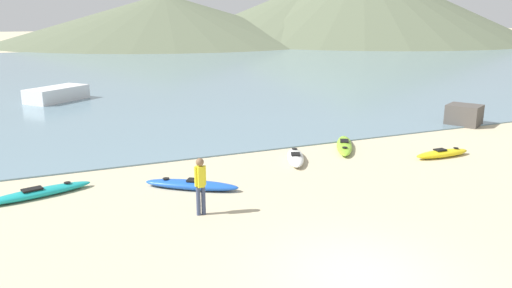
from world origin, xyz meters
TOP-DOWN VIEW (x-y plane):
  - ground_plane at (0.00, 0.00)m, footprint 400.00×400.00m
  - bay_water at (0.00, 45.63)m, footprint 160.00×70.00m
  - far_hill_left at (20.53, 102.52)m, footprint 71.90×71.90m
  - far_hill_midleft at (55.63, 97.00)m, footprint 68.91×68.91m
  - far_hill_midright at (64.93, 92.62)m, footprint 76.85×76.85m
  - kayak_on_sand_0 at (-6.64, 8.43)m, footprint 3.51×1.50m
  - kayak_on_sand_1 at (8.91, 6.79)m, footprint 2.65×0.64m
  - kayak_on_sand_2 at (-1.83, 7.16)m, footprint 3.09×2.44m
  - kayak_on_sand_3 at (3.01, 8.73)m, footprint 1.73×2.68m
  - kayak_on_sand_4 at (5.93, 9.60)m, footprint 2.41×3.26m
  - person_near_foreground at (-2.21, 4.86)m, footprint 0.35×0.25m
  - moored_boat_0 at (-5.19, 28.03)m, footprint 4.43×4.19m
  - shoreline_rock at (14.59, 11.22)m, footprint 2.08×2.16m

SIDE VIEW (x-z plane):
  - ground_plane at x=0.00m, z-range 0.00..0.00m
  - bay_water at x=0.00m, z-range 0.00..0.06m
  - kayak_on_sand_0 at x=-6.64m, z-range -0.02..0.31m
  - kayak_on_sand_4 at x=5.93m, z-range -0.02..0.32m
  - kayak_on_sand_2 at x=-1.83m, z-range -0.02..0.33m
  - kayak_on_sand_1 at x=8.91m, z-range -0.02..0.34m
  - kayak_on_sand_3 at x=3.01m, z-range -0.02..0.34m
  - moored_boat_0 at x=-5.19m, z-range 0.06..1.01m
  - shoreline_rock at x=14.59m, z-range 0.00..1.10m
  - person_near_foreground at x=-2.21m, z-range 0.13..1.87m
  - far_hill_left at x=20.53m, z-range 0.00..10.33m
  - far_hill_midleft at x=55.63m, z-range 0.00..13.70m
  - far_hill_midright at x=64.93m, z-range 0.00..17.50m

